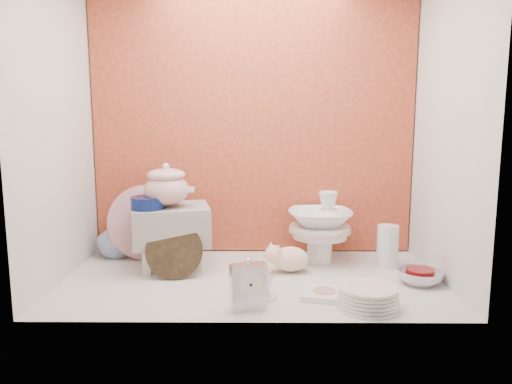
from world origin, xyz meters
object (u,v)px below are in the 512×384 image
Objects in this scene: step_stool at (172,236)px; plush_pig at (291,259)px; blue_white_vase at (116,237)px; soup_tureen at (167,185)px; porcelain_tower at (320,227)px; floral_platter at (146,222)px; gold_rim_teacup at (256,282)px; mantel_clock at (248,284)px; dinner_plate_stack at (368,297)px; crystal_bowl at (420,277)px.

step_stool is 0.62m from plush_pig.
soup_tureen is at bearing -32.01° from blue_white_vase.
blue_white_vase is 1.12m from porcelain_tower.
porcelain_tower is (0.77, 0.09, 0.03)m from step_stool.
floral_platter is 2.94× the size of gold_rim_teacup.
blue_white_vase reaches higher than plush_pig.
plush_pig is 0.61× the size of porcelain_tower.
floral_platter is 0.92m from mantel_clock.
porcelain_tower is at bearing 8.30° from soup_tureen.
floral_platter is at bearing 136.36° from gold_rim_teacup.
porcelain_tower is at bearing -3.59° from floral_platter.
dinner_plate_stack is at bearing -13.98° from gold_rim_teacup.
step_stool is 0.99× the size of porcelain_tower.
porcelain_tower is at bearing 141.06° from crystal_bowl.
porcelain_tower is at bearing -5.00° from step_stool.
soup_tureen is 0.72m from plush_pig.
porcelain_tower is at bearing 57.12° from gold_rim_teacup.
blue_white_vase reaches higher than crystal_bowl.
step_stool is 1.43× the size of soup_tureen.
plush_pig is 0.27m from porcelain_tower.
soup_tureen is 1.26× the size of mantel_clock.
plush_pig reaches higher than crystal_bowl.
soup_tureen reaches higher than gold_rim_teacup.
plush_pig is at bearing 164.34° from crystal_bowl.
crystal_bowl is (0.76, 0.17, -0.03)m from gold_rim_teacup.
crystal_bowl is at bearing 4.17° from mantel_clock.
floral_platter is at bearing 171.55° from plush_pig.
floral_platter is at bearing 111.69° from mantel_clock.
crystal_bowl is 0.55× the size of porcelain_tower.
crystal_bowl is at bearing 12.86° from gold_rim_teacup.
dinner_plate_stack is (0.29, -0.45, -0.02)m from plush_pig.
step_stool is at bearing -179.72° from plush_pig.
gold_rim_teacup is at bearing -107.83° from plush_pig.
step_stool is 1.79× the size of mantel_clock.
plush_pig is at bearing -19.93° from step_stool.
mantel_clock is at bearing -177.42° from dinner_plate_stack.
floral_platter is (-0.17, 0.15, 0.04)m from step_stool.
soup_tureen reaches higher than step_stool.
blue_white_vase is 0.58× the size of porcelain_tower.
mantel_clock is 0.52m from plush_pig.
mantel_clock is 0.86m from crystal_bowl.
dinner_plate_stack is 0.66m from porcelain_tower.
soup_tureen reaches higher than dinner_plate_stack.
gold_rim_teacup is at bearing 59.82° from mantel_clock.
blue_white_vase is 0.99m from gold_rim_teacup.
crystal_bowl is at bearing -15.73° from blue_white_vase.
plush_pig is 0.91× the size of dinner_plate_stack.
porcelain_tower is (0.17, 0.18, 0.12)m from plush_pig.
plush_pig is 0.38m from gold_rim_teacup.
step_stool is 2.73× the size of gold_rim_teacup.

